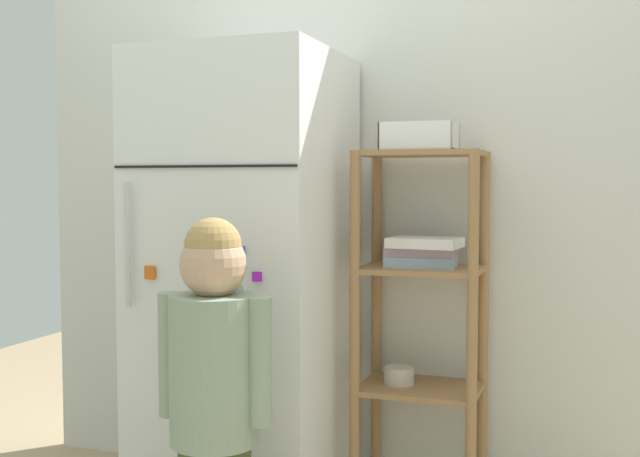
# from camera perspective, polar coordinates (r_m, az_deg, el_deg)

# --- Properties ---
(kitchen_wall_back) EXTENTS (2.63, 0.03, 2.10)m
(kitchen_wall_back) POSITION_cam_1_polar(r_m,az_deg,el_deg) (2.93, 2.18, 1.28)
(kitchen_wall_back) COLOR silver
(kitchen_wall_back) RESTS_ON ground
(refrigerator) EXTENTS (0.64, 0.67, 1.60)m
(refrigerator) POSITION_cam_1_polar(r_m,az_deg,el_deg) (2.72, -5.48, -4.18)
(refrigerator) COLOR white
(refrigerator) RESTS_ON ground
(child_standing) EXTENTS (0.34, 0.25, 1.07)m
(child_standing) POSITION_cam_1_polar(r_m,az_deg,el_deg) (2.20, -7.81, -10.17)
(child_standing) COLOR #45522F
(child_standing) RESTS_ON ground
(pantry_shelf_unit) EXTENTS (0.43, 0.32, 1.27)m
(pantry_shelf_unit) POSITION_cam_1_polar(r_m,az_deg,el_deg) (2.69, 7.43, -4.80)
(pantry_shelf_unit) COLOR #9E7247
(pantry_shelf_unit) RESTS_ON ground
(fruit_bin) EXTENTS (0.25, 0.16, 0.09)m
(fruit_bin) POSITION_cam_1_polar(r_m,az_deg,el_deg) (2.64, 7.40, 6.53)
(fruit_bin) COLOR white
(fruit_bin) RESTS_ON pantry_shelf_unit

